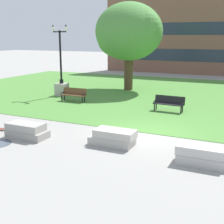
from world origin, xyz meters
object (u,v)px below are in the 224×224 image
object	(u,v)px
park_bench_near_right	(74,94)
concrete_block_left	(113,137)
concrete_block_right	(203,155)
concrete_block_center	(27,131)
park_bench_near_left	(169,103)
skateboard	(5,129)
lamp_post_right	(61,82)

from	to	relation	value
park_bench_near_right	concrete_block_left	bearing A→B (deg)	-48.20
concrete_block_left	concrete_block_right	xyz separation A→B (m)	(3.62, -0.48, 0.00)
concrete_block_center	park_bench_near_left	xyz separation A→B (m)	(4.35, 7.39, 0.23)
park_bench_near_left	skateboard	bearing A→B (deg)	-130.57
concrete_block_center	skateboard	distance (m)	1.70
concrete_block_left	skateboard	size ratio (longest dim) A/B	1.91
concrete_block_left	park_bench_near_right	size ratio (longest dim) A/B	1.03
concrete_block_left	lamp_post_right	size ratio (longest dim) A/B	0.36
concrete_block_right	skateboard	world-z (taller)	concrete_block_right
concrete_block_right	skateboard	size ratio (longest dim) A/B	1.89
concrete_block_left	park_bench_near_right	distance (m)	9.11
concrete_block_left	concrete_block_right	bearing A→B (deg)	-7.54
skateboard	park_bench_near_left	distance (m)	9.22
skateboard	concrete_block_center	bearing A→B (deg)	-13.79
park_bench_near_left	lamp_post_right	size ratio (longest dim) A/B	0.36
concrete_block_left	concrete_block_right	distance (m)	3.65
park_bench_near_left	park_bench_near_right	distance (m)	6.60
concrete_block_left	concrete_block_right	world-z (taller)	same
concrete_block_center	park_bench_near_right	distance (m)	7.85
concrete_block_right	lamp_post_right	distance (m)	14.63
concrete_block_center	lamp_post_right	bearing A→B (deg)	115.11
concrete_block_right	park_bench_near_right	size ratio (longest dim) A/B	1.02
concrete_block_right	skateboard	bearing A→B (deg)	179.05
skateboard	lamp_post_right	xyz separation A→B (m)	(-2.60, 8.63, 0.97)
park_bench_near_right	lamp_post_right	xyz separation A→B (m)	(-1.99, 1.52, 0.52)
skateboard	lamp_post_right	distance (m)	9.07
concrete_block_center	skateboard	xyz separation A→B (m)	(-1.63, 0.40, -0.22)
concrete_block_left	park_bench_near_left	xyz separation A→B (m)	(0.53, 6.66, 0.23)
park_bench_near_left	park_bench_near_right	xyz separation A→B (m)	(-6.60, 0.12, 0.00)
concrete_block_right	park_bench_near_left	world-z (taller)	park_bench_near_left
skateboard	park_bench_near_left	world-z (taller)	park_bench_near_left
concrete_block_center	park_bench_near_left	world-z (taller)	park_bench_near_left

